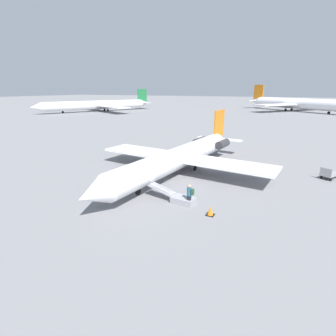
% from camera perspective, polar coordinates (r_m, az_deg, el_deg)
% --- Properties ---
extents(ground_plane, '(600.00, 600.00, 0.00)m').
position_cam_1_polar(ground_plane, '(27.53, 2.10, -1.32)').
color(ground_plane, slate).
extents(airplane_main, '(25.85, 19.63, 5.89)m').
position_cam_1_polar(airplane_main, '(27.72, 2.98, 2.58)').
color(airplane_main, white).
rests_on(airplane_main, ground).
extents(airplane_far_left, '(34.68, 42.46, 10.45)m').
position_cam_1_polar(airplane_far_left, '(118.56, 26.08, 12.53)').
color(airplane_far_left, white).
rests_on(airplane_far_left, ground).
extents(airplane_far_right, '(44.95, 35.86, 8.59)m').
position_cam_1_polar(airplane_far_right, '(110.25, -14.93, 13.14)').
color(airplane_far_right, white).
rests_on(airplane_far_right, ground).
extents(boarding_stairs, '(1.40, 4.09, 1.54)m').
position_cam_1_polar(boarding_stairs, '(20.73, 2.36, -6.53)').
color(boarding_stairs, '#99999E').
rests_on(boarding_stairs, ground).
extents(passenger, '(0.36, 0.55, 1.74)m').
position_cam_1_polar(passenger, '(19.86, 4.71, -5.64)').
color(passenger, '#23232D').
rests_on(passenger, ground).
extents(luggage_cart, '(2.46, 2.04, 1.22)m').
position_cam_1_polar(luggage_cart, '(30.62, 31.78, -1.13)').
color(luggage_cart, gray).
rests_on(luggage_cart, ground).
extents(traffic_cone_near_stairs, '(0.57, 0.57, 0.63)m').
position_cam_1_polar(traffic_cone_near_stairs, '(18.97, 9.19, -9.28)').
color(traffic_cone_near_stairs, black).
rests_on(traffic_cone_near_stairs, ground).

